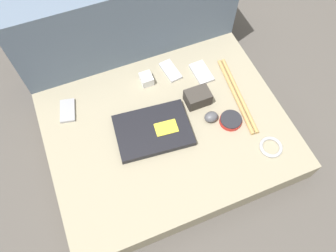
# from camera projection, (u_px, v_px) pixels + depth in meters

# --- Properties ---
(ground_plane) EXTENTS (8.00, 8.00, 0.00)m
(ground_plane) POSITION_uv_depth(u_px,v_px,m) (168.00, 141.00, 1.45)
(ground_plane) COLOR #4C4742
(couch_seat) EXTENTS (0.98, 0.76, 0.12)m
(couch_seat) POSITION_uv_depth(u_px,v_px,m) (168.00, 135.00, 1.40)
(couch_seat) COLOR gray
(couch_seat) RESTS_ON ground_plane
(couch_backrest) EXTENTS (0.98, 0.20, 0.49)m
(couch_backrest) POSITION_uv_depth(u_px,v_px,m) (128.00, 26.00, 1.45)
(couch_backrest) COLOR slate
(couch_backrest) RESTS_ON ground_plane
(laptop) EXTENTS (0.32, 0.24, 0.03)m
(laptop) POSITION_uv_depth(u_px,v_px,m) (153.00, 130.00, 1.33)
(laptop) COLOR black
(laptop) RESTS_ON couch_seat
(computer_mouse) EXTENTS (0.06, 0.05, 0.04)m
(computer_mouse) POSITION_uv_depth(u_px,v_px,m) (211.00, 117.00, 1.35)
(computer_mouse) COLOR #4C4C51
(computer_mouse) RESTS_ON couch_seat
(speaker_puck) EXTENTS (0.09, 0.09, 0.03)m
(speaker_puck) POSITION_uv_depth(u_px,v_px,m) (231.00, 120.00, 1.35)
(speaker_puck) COLOR red
(speaker_puck) RESTS_ON couch_seat
(phone_silver) EXTENTS (0.07, 0.12, 0.01)m
(phone_silver) POSITION_uv_depth(u_px,v_px,m) (170.00, 71.00, 1.48)
(phone_silver) COLOR #B7B7BC
(phone_silver) RESTS_ON couch_seat
(phone_black) EXTENTS (0.08, 0.12, 0.01)m
(phone_black) POSITION_uv_depth(u_px,v_px,m) (201.00, 73.00, 1.48)
(phone_black) COLOR #B7B7BC
(phone_black) RESTS_ON couch_seat
(phone_small) EXTENTS (0.08, 0.12, 0.01)m
(phone_small) POSITION_uv_depth(u_px,v_px,m) (68.00, 111.00, 1.38)
(phone_small) COLOR #99999E
(phone_small) RESTS_ON couch_seat
(camera_pouch) EXTENTS (0.10, 0.08, 0.06)m
(camera_pouch) POSITION_uv_depth(u_px,v_px,m) (198.00, 97.00, 1.38)
(camera_pouch) COLOR #38332D
(camera_pouch) RESTS_ON couch_seat
(charger_brick) EXTENTS (0.05, 0.06, 0.04)m
(charger_brick) POSITION_uv_depth(u_px,v_px,m) (146.00, 79.00, 1.44)
(charger_brick) COLOR silver
(charger_brick) RESTS_ON couch_seat
(cable_coil) EXTENTS (0.09, 0.09, 0.01)m
(cable_coil) POSITION_uv_depth(u_px,v_px,m) (271.00, 147.00, 1.30)
(cable_coil) COLOR #B2B2B7
(cable_coil) RESTS_ON couch_seat
(drumstick_pair) EXTENTS (0.08, 0.40, 0.02)m
(drumstick_pair) POSITION_uv_depth(u_px,v_px,m) (237.00, 95.00, 1.42)
(drumstick_pair) COLOR tan
(drumstick_pair) RESTS_ON couch_seat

